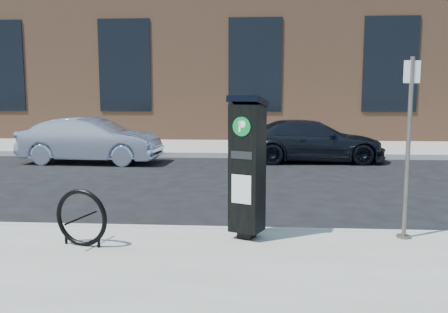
# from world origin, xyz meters

# --- Properties ---
(ground) EXTENTS (120.00, 120.00, 0.00)m
(ground) POSITION_xyz_m (0.00, 0.00, 0.00)
(ground) COLOR black
(ground) RESTS_ON ground
(sidewalk_far) EXTENTS (60.00, 12.00, 0.15)m
(sidewalk_far) POSITION_xyz_m (0.00, 14.00, 0.07)
(sidewalk_far) COLOR gray
(sidewalk_far) RESTS_ON ground
(curb_near) EXTENTS (60.00, 0.12, 0.16)m
(curb_near) POSITION_xyz_m (0.00, -0.02, 0.07)
(curb_near) COLOR #9E9B93
(curb_near) RESTS_ON ground
(curb_far) EXTENTS (60.00, 0.12, 0.16)m
(curb_far) POSITION_xyz_m (0.00, 8.02, 0.07)
(curb_far) COLOR #9E9B93
(curb_far) RESTS_ON ground
(building) EXTENTS (28.00, 10.05, 8.25)m
(building) POSITION_xyz_m (-0.00, 17.00, 4.15)
(building) COLOR brown
(building) RESTS_ON ground
(parking_kiosk) EXTENTS (0.52, 0.49, 1.77)m
(parking_kiosk) POSITION_xyz_m (-0.03, -0.44, 1.06)
(parking_kiosk) COLOR black
(parking_kiosk) RESTS_ON sidewalk_near
(sign_pole) EXTENTS (0.20, 0.18, 2.23)m
(sign_pole) POSITION_xyz_m (1.93, -0.30, 1.26)
(sign_pole) COLOR #504B47
(sign_pole) RESTS_ON sidewalk_near
(bike_rack) EXTENTS (0.68, 0.23, 0.69)m
(bike_rack) POSITION_xyz_m (-1.97, -0.88, 0.49)
(bike_rack) COLOR black
(bike_rack) RESTS_ON sidewalk_near
(car_silver) EXTENTS (3.91, 1.52, 1.27)m
(car_silver) POSITION_xyz_m (-4.54, 6.71, 0.63)
(car_silver) COLOR #919DB8
(car_silver) RESTS_ON ground
(car_dark) EXTENTS (4.16, 1.83, 1.19)m
(car_dark) POSITION_xyz_m (1.65, 7.40, 0.59)
(car_dark) COLOR black
(car_dark) RESTS_ON ground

